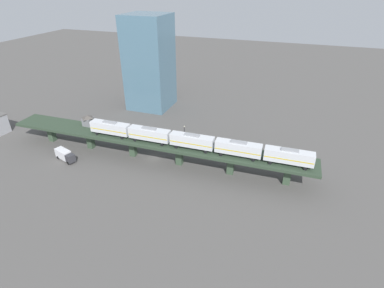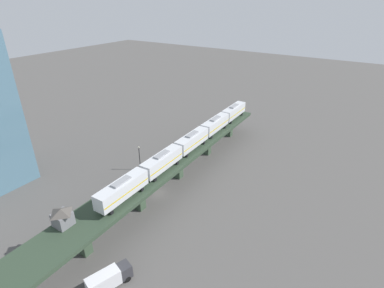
{
  "view_description": "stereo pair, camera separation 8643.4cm",
  "coord_description": "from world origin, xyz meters",
  "px_view_note": "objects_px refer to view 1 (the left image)",
  "views": [
    {
      "loc": [
        -67.88,
        -36.29,
        47.73
      ],
      "look_at": [
        -1.18,
        -12.82,
        8.09
      ],
      "focal_mm": 28.0,
      "sensor_mm": 36.0,
      "label": 1
    },
    {
      "loc": [
        -38.24,
        44.7,
        42.06
      ],
      "look_at": [
        -1.18,
        -12.82,
        8.09
      ],
      "focal_mm": 28.0,
      "sensor_mm": 36.0,
      "label": 2
    }
  ],
  "objects_px": {
    "subway_train": "(192,141)",
    "delivery_truck": "(65,155)",
    "office_tower": "(149,63)",
    "street_lamp": "(184,134)",
    "street_car_silver": "(155,143)",
    "street_car_green": "(132,139)",
    "signal_hut": "(88,120)"
  },
  "relations": [
    {
      "from": "subway_train",
      "to": "delivery_truck",
      "type": "bearing_deg",
      "value": 102.29
    },
    {
      "from": "office_tower",
      "to": "subway_train",
      "type": "bearing_deg",
      "value": -141.24
    },
    {
      "from": "subway_train",
      "to": "office_tower",
      "type": "height_order",
      "value": "office_tower"
    },
    {
      "from": "subway_train",
      "to": "street_lamp",
      "type": "bearing_deg",
      "value": 29.45
    },
    {
      "from": "street_car_silver",
      "to": "delivery_truck",
      "type": "relative_size",
      "value": 0.62
    },
    {
      "from": "office_tower",
      "to": "delivery_truck",
      "type": "bearing_deg",
      "value": 173.65
    },
    {
      "from": "street_lamp",
      "to": "delivery_truck",
      "type": "bearing_deg",
      "value": 123.79
    },
    {
      "from": "office_tower",
      "to": "street_car_green",
      "type": "bearing_deg",
      "value": -166.41
    },
    {
      "from": "signal_hut",
      "to": "delivery_truck",
      "type": "xyz_separation_m",
      "value": [
        -11.24,
        1.11,
        -6.63
      ]
    },
    {
      "from": "street_car_green",
      "to": "street_lamp",
      "type": "relative_size",
      "value": 0.68
    },
    {
      "from": "delivery_truck",
      "to": "office_tower",
      "type": "height_order",
      "value": "office_tower"
    },
    {
      "from": "signal_hut",
      "to": "delivery_truck",
      "type": "distance_m",
      "value": 13.1
    },
    {
      "from": "delivery_truck",
      "to": "street_lamp",
      "type": "relative_size",
      "value": 1.09
    },
    {
      "from": "subway_train",
      "to": "street_car_silver",
      "type": "relative_size",
      "value": 13.45
    },
    {
      "from": "subway_train",
      "to": "signal_hut",
      "type": "bearing_deg",
      "value": 84.9
    },
    {
      "from": "subway_train",
      "to": "street_car_silver",
      "type": "distance_m",
      "value": 19.79
    },
    {
      "from": "subway_train",
      "to": "street_car_green",
      "type": "xyz_separation_m",
      "value": [
        8.6,
        24.21,
        -8.19
      ]
    },
    {
      "from": "signal_hut",
      "to": "street_lamp",
      "type": "bearing_deg",
      "value": -72.93
    },
    {
      "from": "subway_train",
      "to": "signal_hut",
      "type": "distance_m",
      "value": 35.98
    },
    {
      "from": "subway_train",
      "to": "office_tower",
      "type": "xyz_separation_m",
      "value": [
        39.43,
        31.66,
        8.87
      ]
    },
    {
      "from": "street_car_green",
      "to": "delivery_truck",
      "type": "xyz_separation_m",
      "value": [
        -16.65,
        12.73,
        0.82
      ]
    },
    {
      "from": "signal_hut",
      "to": "street_car_silver",
      "type": "height_order",
      "value": "signal_hut"
    },
    {
      "from": "street_lamp",
      "to": "office_tower",
      "type": "height_order",
      "value": "office_tower"
    },
    {
      "from": "street_car_silver",
      "to": "street_car_green",
      "type": "bearing_deg",
      "value": 90.66
    },
    {
      "from": "street_car_silver",
      "to": "office_tower",
      "type": "relative_size",
      "value": 0.13
    },
    {
      "from": "street_lamp",
      "to": "signal_hut",
      "type": "bearing_deg",
      "value": 107.07
    },
    {
      "from": "subway_train",
      "to": "street_car_silver",
      "type": "xyz_separation_m",
      "value": [
        8.7,
        15.78,
        -8.19
      ]
    },
    {
      "from": "subway_train",
      "to": "street_lamp",
      "type": "xyz_separation_m",
      "value": [
        12.1,
        6.84,
        -5.02
      ]
    },
    {
      "from": "street_car_green",
      "to": "office_tower",
      "type": "bearing_deg",
      "value": 13.59
    },
    {
      "from": "subway_train",
      "to": "street_car_green",
      "type": "distance_m",
      "value": 26.97
    },
    {
      "from": "street_car_silver",
      "to": "street_car_green",
      "type": "distance_m",
      "value": 8.43
    },
    {
      "from": "signal_hut",
      "to": "street_car_green",
      "type": "xyz_separation_m",
      "value": [
        5.41,
        -11.63,
        -7.45
      ]
    }
  ]
}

